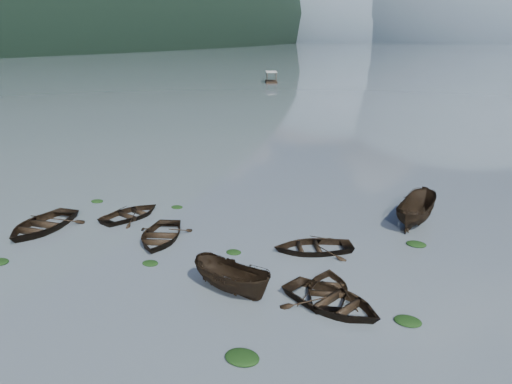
% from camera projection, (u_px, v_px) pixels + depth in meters
% --- Properties ---
extents(ground_plane, '(2400.00, 2400.00, 0.00)m').
position_uv_depth(ground_plane, '(125.00, 317.00, 20.50)').
color(ground_plane, slate).
extents(haze_mtn_a, '(520.00, 520.00, 280.00)m').
position_uv_depth(haze_mtn_a, '(349.00, 41.00, 898.18)').
color(haze_mtn_a, '#475666').
rests_on(haze_mtn_a, ground).
extents(haze_mtn_b, '(520.00, 520.00, 340.00)m').
position_uv_depth(haze_mtn_b, '(469.00, 42.00, 812.19)').
color(haze_mtn_b, '#475666').
rests_on(haze_mtn_b, ground).
extents(rowboat_0, '(4.39, 5.61, 1.06)m').
position_uv_depth(rowboat_0, '(42.00, 229.00, 29.68)').
color(rowboat_0, black).
rests_on(rowboat_0, ground).
extents(rowboat_1, '(3.80, 4.69, 0.86)m').
position_uv_depth(rowboat_1, '(131.00, 217.00, 31.66)').
color(rowboat_1, black).
rests_on(rowboat_1, ground).
extents(rowboat_2, '(4.58, 2.54, 1.67)m').
position_uv_depth(rowboat_2, '(232.00, 291.00, 22.51)').
color(rowboat_2, black).
rests_on(rowboat_2, ground).
extents(rowboat_3, '(3.74, 4.47, 0.80)m').
position_uv_depth(rowboat_3, '(328.00, 294.00, 22.30)').
color(rowboat_3, black).
rests_on(rowboat_3, ground).
extents(rowboat_4, '(5.36, 4.47, 0.96)m').
position_uv_depth(rowboat_4, '(332.00, 307.00, 21.23)').
color(rowboat_4, black).
rests_on(rowboat_4, ground).
extents(rowboat_6, '(4.68, 5.37, 0.93)m').
position_uv_depth(rowboat_6, '(160.00, 240.00, 28.17)').
color(rowboat_6, black).
rests_on(rowboat_6, ground).
extents(rowboat_7, '(5.21, 4.82, 0.88)m').
position_uv_depth(rowboat_7, '(313.00, 251.00, 26.75)').
color(rowboat_7, black).
rests_on(rowboat_7, ground).
extents(rowboat_8, '(2.29, 5.13, 1.93)m').
position_uv_depth(rowboat_8, '(414.00, 223.00, 30.71)').
color(rowboat_8, black).
rests_on(rowboat_8, ground).
extents(weed_clump_1, '(0.86, 0.69, 0.19)m').
position_uv_depth(weed_clump_1, '(150.00, 264.00, 25.22)').
color(weed_clump_1, black).
rests_on(weed_clump_1, ground).
extents(weed_clump_2, '(1.30, 1.04, 0.28)m').
position_uv_depth(weed_clump_2, '(242.00, 359.00, 17.81)').
color(weed_clump_2, black).
rests_on(weed_clump_2, ground).
extents(weed_clump_3, '(0.83, 0.70, 0.18)m').
position_uv_depth(weed_clump_3, '(234.00, 253.00, 26.51)').
color(weed_clump_3, black).
rests_on(weed_clump_3, ground).
extents(weed_clump_4, '(1.12, 0.88, 0.23)m').
position_uv_depth(weed_clump_4, '(408.00, 322.00, 20.10)').
color(weed_clump_4, black).
rests_on(weed_clump_4, ground).
extents(weed_clump_5, '(0.89, 0.72, 0.19)m').
position_uv_depth(weed_clump_5, '(97.00, 202.00, 34.61)').
color(weed_clump_5, black).
rests_on(weed_clump_5, ground).
extents(weed_clump_6, '(0.82, 0.68, 0.17)m').
position_uv_depth(weed_clump_6, '(177.00, 207.00, 33.45)').
color(weed_clump_6, black).
rests_on(weed_clump_6, ground).
extents(weed_clump_7, '(1.09, 0.88, 0.24)m').
position_uv_depth(weed_clump_7, '(416.00, 245.00, 27.47)').
color(weed_clump_7, black).
rests_on(weed_clump_7, ground).
extents(pontoon_left, '(5.42, 6.97, 2.48)m').
position_uv_depth(pontoon_left, '(271.00, 82.00, 120.91)').
color(pontoon_left, black).
rests_on(pontoon_left, ground).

